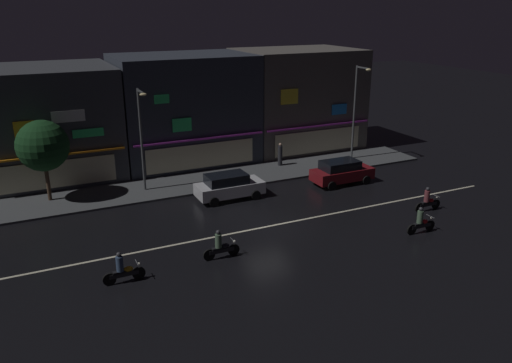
{
  "coord_description": "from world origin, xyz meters",
  "views": [
    {
      "loc": [
        -11.75,
        -23.26,
        11.68
      ],
      "look_at": [
        1.23,
        4.04,
        1.24
      ],
      "focal_mm": 35.59,
      "sensor_mm": 36.0,
      "label": 1
    }
  ],
  "objects_px": {
    "motorcycle_opposite_lane": "(220,246)",
    "motorcycle_lead": "(421,222)",
    "pedestrian_on_sidewalk": "(280,155)",
    "streetlamp_mid": "(356,105)",
    "parked_car_near_kerb": "(229,186)",
    "parked_car_trailing": "(341,172)",
    "motorcycle_trailing_far": "(428,201)",
    "motorcycle_following": "(123,270)",
    "streetlamp_west": "(142,132)",
    "traffic_cone": "(261,185)"
  },
  "relations": [
    {
      "from": "motorcycle_opposite_lane",
      "to": "motorcycle_trailing_far",
      "type": "height_order",
      "value": "same"
    },
    {
      "from": "motorcycle_opposite_lane",
      "to": "parked_car_trailing",
      "type": "bearing_deg",
      "value": -156.56
    },
    {
      "from": "motorcycle_opposite_lane",
      "to": "traffic_cone",
      "type": "relative_size",
      "value": 3.45
    },
    {
      "from": "motorcycle_opposite_lane",
      "to": "traffic_cone",
      "type": "distance_m",
      "value": 10.15
    },
    {
      "from": "parked_car_trailing",
      "to": "motorcycle_lead",
      "type": "bearing_deg",
      "value": -95.13
    },
    {
      "from": "pedestrian_on_sidewalk",
      "to": "parked_car_near_kerb",
      "type": "height_order",
      "value": "pedestrian_on_sidewalk"
    },
    {
      "from": "parked_car_near_kerb",
      "to": "motorcycle_trailing_far",
      "type": "xyz_separation_m",
      "value": [
        10.04,
        -7.0,
        -0.24
      ]
    },
    {
      "from": "motorcycle_following",
      "to": "streetlamp_west",
      "type": "bearing_deg",
      "value": -107.21
    },
    {
      "from": "parked_car_near_kerb",
      "to": "motorcycle_trailing_far",
      "type": "bearing_deg",
      "value": 145.09
    },
    {
      "from": "motorcycle_following",
      "to": "traffic_cone",
      "type": "bearing_deg",
      "value": -140.99
    },
    {
      "from": "motorcycle_opposite_lane",
      "to": "motorcycle_trailing_far",
      "type": "distance_m",
      "value": 13.54
    },
    {
      "from": "pedestrian_on_sidewalk",
      "to": "motorcycle_lead",
      "type": "height_order",
      "value": "pedestrian_on_sidewalk"
    },
    {
      "from": "parked_car_trailing",
      "to": "motorcycle_opposite_lane",
      "type": "relative_size",
      "value": 2.26
    },
    {
      "from": "motorcycle_lead",
      "to": "motorcycle_trailing_far",
      "type": "relative_size",
      "value": 1.0
    },
    {
      "from": "motorcycle_lead",
      "to": "parked_car_near_kerb",
      "type": "bearing_deg",
      "value": -56.68
    },
    {
      "from": "traffic_cone",
      "to": "streetlamp_west",
      "type": "bearing_deg",
      "value": 159.45
    },
    {
      "from": "motorcycle_trailing_far",
      "to": "traffic_cone",
      "type": "distance_m",
      "value": 10.72
    },
    {
      "from": "motorcycle_lead",
      "to": "traffic_cone",
      "type": "height_order",
      "value": "motorcycle_lead"
    },
    {
      "from": "motorcycle_following",
      "to": "motorcycle_lead",
      "type": "bearing_deg",
      "value": 175.58
    },
    {
      "from": "pedestrian_on_sidewalk",
      "to": "parked_car_near_kerb",
      "type": "xyz_separation_m",
      "value": [
        -6.17,
        -4.63,
        -0.09
      ]
    },
    {
      "from": "streetlamp_mid",
      "to": "motorcycle_opposite_lane",
      "type": "height_order",
      "value": "streetlamp_mid"
    },
    {
      "from": "motorcycle_following",
      "to": "traffic_cone",
      "type": "distance_m",
      "value": 13.76
    },
    {
      "from": "pedestrian_on_sidewalk",
      "to": "motorcycle_trailing_far",
      "type": "distance_m",
      "value": 12.27
    },
    {
      "from": "streetlamp_mid",
      "to": "pedestrian_on_sidewalk",
      "type": "relative_size",
      "value": 4.17
    },
    {
      "from": "streetlamp_west",
      "to": "motorcycle_lead",
      "type": "height_order",
      "value": "streetlamp_west"
    },
    {
      "from": "streetlamp_west",
      "to": "traffic_cone",
      "type": "xyz_separation_m",
      "value": [
        7.17,
        -2.69,
        -3.86
      ]
    },
    {
      "from": "pedestrian_on_sidewalk",
      "to": "motorcycle_trailing_far",
      "type": "height_order",
      "value": "pedestrian_on_sidewalk"
    },
    {
      "from": "pedestrian_on_sidewalk",
      "to": "streetlamp_mid",
      "type": "bearing_deg",
      "value": 102.36
    },
    {
      "from": "parked_car_trailing",
      "to": "motorcycle_trailing_far",
      "type": "xyz_separation_m",
      "value": [
        1.84,
        -6.39,
        -0.24
      ]
    },
    {
      "from": "pedestrian_on_sidewalk",
      "to": "parked_car_trailing",
      "type": "xyz_separation_m",
      "value": [
        2.03,
        -5.25,
        -0.09
      ]
    },
    {
      "from": "motorcycle_opposite_lane",
      "to": "motorcycle_lead",
      "type": "bearing_deg",
      "value": 163.49
    },
    {
      "from": "parked_car_near_kerb",
      "to": "motorcycle_opposite_lane",
      "type": "distance_m",
      "value": 8.15
    },
    {
      "from": "pedestrian_on_sidewalk",
      "to": "motorcycle_following",
      "type": "xyz_separation_m",
      "value": [
        -14.46,
        -12.29,
        -0.33
      ]
    },
    {
      "from": "streetlamp_west",
      "to": "streetlamp_mid",
      "type": "distance_m",
      "value": 16.84
    },
    {
      "from": "motorcycle_lead",
      "to": "motorcycle_trailing_far",
      "type": "bearing_deg",
      "value": -144.32
    },
    {
      "from": "streetlamp_mid",
      "to": "parked_car_trailing",
      "type": "distance_m",
      "value": 6.93
    },
    {
      "from": "parked_car_near_kerb",
      "to": "parked_car_trailing",
      "type": "bearing_deg",
      "value": 175.71
    },
    {
      "from": "pedestrian_on_sidewalk",
      "to": "motorcycle_following",
      "type": "relative_size",
      "value": 0.93
    },
    {
      "from": "streetlamp_west",
      "to": "motorcycle_opposite_lane",
      "type": "xyz_separation_m",
      "value": [
        1.04,
        -10.77,
        -3.5
      ]
    },
    {
      "from": "motorcycle_lead",
      "to": "motorcycle_opposite_lane",
      "type": "relative_size",
      "value": 1.0
    },
    {
      "from": "streetlamp_mid",
      "to": "pedestrian_on_sidewalk",
      "type": "bearing_deg",
      "value": 171.14
    },
    {
      "from": "parked_car_trailing",
      "to": "motorcycle_lead",
      "type": "height_order",
      "value": "parked_car_trailing"
    },
    {
      "from": "pedestrian_on_sidewalk",
      "to": "motorcycle_lead",
      "type": "bearing_deg",
      "value": 26.34
    },
    {
      "from": "streetlamp_mid",
      "to": "parked_car_near_kerb",
      "type": "distance_m",
      "value": 13.32
    },
    {
      "from": "streetlamp_west",
      "to": "motorcycle_following",
      "type": "distance_m",
      "value": 12.2
    },
    {
      "from": "streetlamp_west",
      "to": "traffic_cone",
      "type": "bearing_deg",
      "value": -20.55
    },
    {
      "from": "streetlamp_west",
      "to": "motorcycle_trailing_far",
      "type": "height_order",
      "value": "streetlamp_west"
    },
    {
      "from": "parked_car_near_kerb",
      "to": "parked_car_trailing",
      "type": "height_order",
      "value": "same"
    },
    {
      "from": "streetlamp_west",
      "to": "motorcycle_following",
      "type": "relative_size",
      "value": 3.54
    },
    {
      "from": "traffic_cone",
      "to": "streetlamp_mid",
      "type": "bearing_deg",
      "value": 16.98
    }
  ]
}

